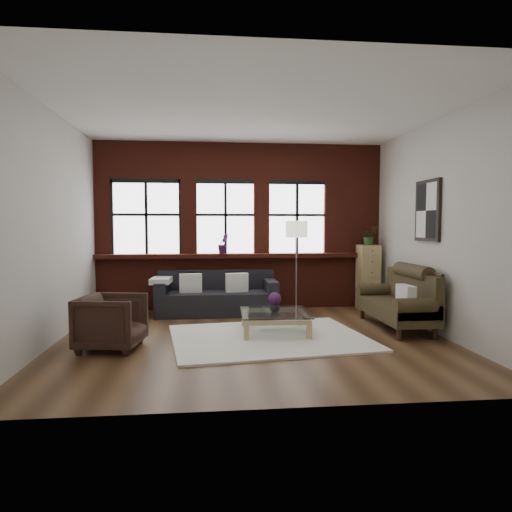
{
  "coord_description": "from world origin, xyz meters",
  "views": [
    {
      "loc": [
        -0.64,
        -6.41,
        1.63
      ],
      "look_at": [
        0.1,
        0.6,
        1.15
      ],
      "focal_mm": 32.0,
      "sensor_mm": 36.0,
      "label": 1
    }
  ],
  "objects": [
    {
      "name": "wall_left",
      "position": [
        -2.75,
        0.0,
        1.6
      ],
      "size": [
        0.0,
        5.0,
        5.0
      ],
      "primitive_type": "plane",
      "rotation": [
        1.57,
        0.0,
        1.57
      ],
      "color": "beige",
      "rests_on": "ground"
    },
    {
      "name": "potted_plant_top",
      "position": [
        2.45,
        2.13,
        1.42
      ],
      "size": [
        0.41,
        0.38,
        0.36
      ],
      "primitive_type": "imported",
      "rotation": [
        0.0,
        0.0,
        0.38
      ],
      "color": "#2D5923",
      "rests_on": "drawer_chest"
    },
    {
      "name": "pillow_b",
      "position": [
        -0.12,
        1.8,
        0.59
      ],
      "size": [
        0.42,
        0.2,
        0.34
      ],
      "primitive_type": "cube",
      "rotation": [
        0.0,
        0.0,
        0.16
      ],
      "color": "silver",
      "rests_on": "dark_sofa"
    },
    {
      "name": "flowers",
      "position": [
        0.35,
        0.28,
        0.53
      ],
      "size": [
        0.19,
        0.19,
        0.19
      ],
      "primitive_type": "sphere",
      "color": "#491A4D",
      "rests_on": "vase"
    },
    {
      "name": "vintage_settee",
      "position": [
        2.3,
        0.45,
        0.48
      ],
      "size": [
        0.79,
        1.79,
        0.95
      ],
      "primitive_type": null,
      "color": "#342B18",
      "rests_on": "floor"
    },
    {
      "name": "pillow_settee",
      "position": [
        2.22,
        -0.1,
        0.59
      ],
      "size": [
        0.15,
        0.38,
        0.34
      ],
      "primitive_type": "cube",
      "rotation": [
        0.0,
        0.0,
        0.04
      ],
      "color": "silver",
      "rests_on": "vintage_settee"
    },
    {
      "name": "window_right",
      "position": [
        1.1,
        2.45,
        1.75
      ],
      "size": [
        1.38,
        0.1,
        1.5
      ],
      "primitive_type": null,
      "color": "black",
      "rests_on": "brick_backwall"
    },
    {
      "name": "wall_back",
      "position": [
        0.0,
        2.5,
        1.6
      ],
      "size": [
        5.5,
        0.0,
        5.5
      ],
      "primitive_type": "plane",
      "rotation": [
        1.57,
        0.0,
        0.0
      ],
      "color": "beige",
      "rests_on": "ground"
    },
    {
      "name": "armchair",
      "position": [
        -1.9,
        -0.35,
        0.36
      ],
      "size": [
        0.9,
        0.88,
        0.72
      ],
      "primitive_type": "imported",
      "rotation": [
        0.0,
        0.0,
        1.42
      ],
      "color": "black",
      "rests_on": "floor"
    },
    {
      "name": "window_left",
      "position": [
        -1.8,
        2.45,
        1.75
      ],
      "size": [
        1.38,
        0.1,
        1.5
      ],
      "primitive_type": null,
      "color": "black",
      "rests_on": "brick_backwall"
    },
    {
      "name": "drawer_chest",
      "position": [
        2.45,
        2.13,
        0.62
      ],
      "size": [
        0.38,
        0.38,
        1.25
      ],
      "primitive_type": "cube",
      "color": "tan",
      "rests_on": "floor"
    },
    {
      "name": "vase",
      "position": [
        0.35,
        0.28,
        0.41
      ],
      "size": [
        0.21,
        0.21,
        0.16
      ],
      "primitive_type": "imported",
      "rotation": [
        0.0,
        0.0,
        -0.42
      ],
      "color": "#B2B2B2",
      "rests_on": "coffee_table"
    },
    {
      "name": "pillow_a",
      "position": [
        -0.96,
        1.8,
        0.59
      ],
      "size": [
        0.41,
        0.17,
        0.34
      ],
      "primitive_type": "cube",
      "rotation": [
        0.0,
        0.0,
        0.08
      ],
      "color": "silver",
      "rests_on": "dark_sofa"
    },
    {
      "name": "coffee_table",
      "position": [
        0.35,
        0.28,
        0.16
      ],
      "size": [
        1.05,
        1.05,
        0.34
      ],
      "primitive_type": null,
      "rotation": [
        0.0,
        0.0,
        -0.04
      ],
      "color": "tan",
      "rests_on": "shag_rug"
    },
    {
      "name": "wall_front",
      "position": [
        0.0,
        -2.5,
        1.6
      ],
      "size": [
        5.5,
        0.0,
        5.5
      ],
      "primitive_type": "plane",
      "rotation": [
        -1.57,
        0.0,
        0.0
      ],
      "color": "beige",
      "rests_on": "ground"
    },
    {
      "name": "wall_poster",
      "position": [
        2.72,
        0.3,
        1.85
      ],
      "size": [
        0.05,
        0.74,
        0.94
      ],
      "primitive_type": null,
      "color": "black",
      "rests_on": "wall_right"
    },
    {
      "name": "window_mid",
      "position": [
        -0.3,
        2.45,
        1.75
      ],
      "size": [
        1.38,
        0.1,
        1.5
      ],
      "primitive_type": null,
      "color": "black",
      "rests_on": "brick_backwall"
    },
    {
      "name": "brick_backwall",
      "position": [
        0.0,
        2.44,
        1.6
      ],
      "size": [
        5.5,
        0.12,
        3.2
      ],
      "primitive_type": null,
      "color": "maroon",
      "rests_on": "floor"
    },
    {
      "name": "shag_rug",
      "position": [
        0.22,
        -0.01,
        0.01
      ],
      "size": [
        2.98,
        2.47,
        0.03
      ],
      "primitive_type": "cube",
      "rotation": [
        0.0,
        0.0,
        0.13
      ],
      "color": "white",
      "rests_on": "floor"
    },
    {
      "name": "floor",
      "position": [
        0.0,
        0.0,
        0.0
      ],
      "size": [
        5.5,
        5.5,
        0.0
      ],
      "primitive_type": "plane",
      "color": "#4A2F1B",
      "rests_on": "ground"
    },
    {
      "name": "dark_sofa",
      "position": [
        -0.49,
        1.9,
        0.4
      ],
      "size": [
        2.19,
        0.89,
        0.79
      ],
      "primitive_type": null,
      "color": "black",
      "rests_on": "floor"
    },
    {
      "name": "floor_lamp",
      "position": [
        0.98,
        1.84,
        0.93
      ],
      "size": [
        0.4,
        0.4,
        1.85
      ],
      "primitive_type": null,
      "color": "#A5A5A8",
      "rests_on": "floor"
    },
    {
      "name": "sill_plant",
      "position": [
        -0.35,
        2.32,
        1.27
      ],
      "size": [
        0.26,
        0.23,
        0.38
      ],
      "primitive_type": "imported",
      "rotation": [
        0.0,
        0.0,
        0.35
      ],
      "color": "#491A4D",
      "rests_on": "sill_ledge"
    },
    {
      "name": "ceiling",
      "position": [
        0.0,
        0.0,
        3.2
      ],
      "size": [
        5.5,
        5.5,
        0.0
      ],
      "primitive_type": "plane",
      "rotation": [
        3.14,
        0.0,
        0.0
      ],
      "color": "white",
      "rests_on": "ground"
    },
    {
      "name": "wall_right",
      "position": [
        2.75,
        0.0,
        1.6
      ],
      "size": [
        0.0,
        5.0,
        5.0
      ],
      "primitive_type": "plane",
      "rotation": [
        1.57,
        0.0,
        -1.57
      ],
      "color": "beige",
      "rests_on": "ground"
    },
    {
      "name": "sill_ledge",
      "position": [
        0.0,
        2.35,
        1.04
      ],
      "size": [
        5.5,
        0.3,
        0.08
      ],
      "primitive_type": "cube",
      "color": "maroon",
      "rests_on": "brick_backwall"
    }
  ]
}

